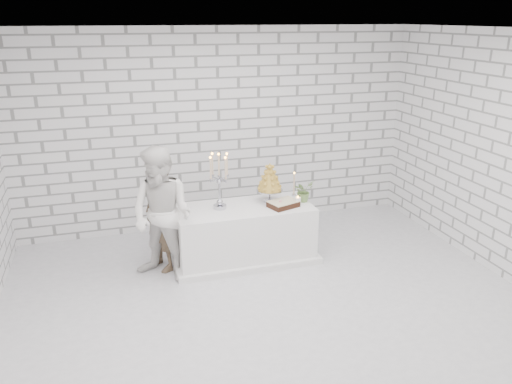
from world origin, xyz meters
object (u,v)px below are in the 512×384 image
Objects in this scene: bride at (162,215)px; candelabra at (219,181)px; groom at (160,214)px; cake_table at (244,233)px; croquembouche at (270,182)px.

bride is 2.26× the size of candelabra.
bride is (-0.00, -0.27, 0.10)m from groom.
cake_table is 1.20× the size of groom.
cake_table is at bearing 51.75° from bride.
cake_table is at bearing -166.64° from croquembouche.
candelabra is 0.71m from croquembouche.
croquembouche is at bearing 67.07° from groom.
groom is at bearing 177.30° from cake_table.
bride is (-1.09, -0.22, 0.47)m from cake_table.
croquembouche is (0.70, 0.05, -0.10)m from candelabra.
candelabra is at bearing -175.64° from croquembouche.
groom reaches higher than croquembouche.
candelabra reaches higher than croquembouche.
groom is 1.49m from croquembouche.
candelabra is (-0.31, 0.04, 0.75)m from cake_table.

